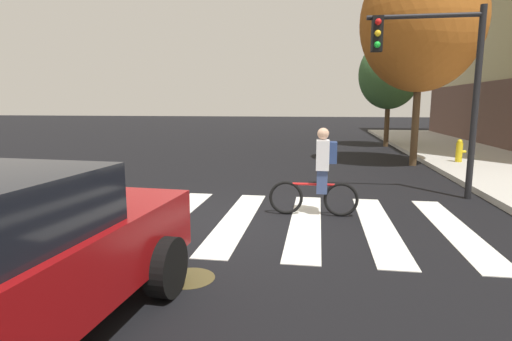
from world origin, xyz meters
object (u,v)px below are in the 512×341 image
object	(u,v)px
manhole_cover	(189,278)
fire_hydrant	(459,151)
cyclist	(320,172)
street_tree_mid	(389,74)
street_tree_near	(422,22)
traffic_light_near	(438,70)

from	to	relation	value
manhole_cover	fire_hydrant	xyz separation A→B (m)	(6.34, 10.19, 0.53)
cyclist	street_tree_mid	bearing A→B (deg)	76.15
street_tree_near	street_tree_mid	distance (m)	6.55
fire_hydrant	cyclist	bearing A→B (deg)	-123.89
street_tree_near	fire_hydrant	bearing A→B (deg)	3.52
fire_hydrant	traffic_light_near	bearing A→B (deg)	-113.59
cyclist	street_tree_near	xyz separation A→B (m)	(3.22, 6.96, 3.95)
manhole_cover	street_tree_mid	size ratio (longest dim) A/B	0.12
street_tree_near	street_tree_mid	world-z (taller)	street_tree_near
cyclist	street_tree_mid	size ratio (longest dim) A/B	0.33
traffic_light_near	fire_hydrant	world-z (taller)	traffic_light_near
street_tree_mid	manhole_cover	bearing A→B (deg)	-106.50
manhole_cover	traffic_light_near	distance (m)	7.11
traffic_light_near	fire_hydrant	xyz separation A→B (m)	(2.24, 5.13, -2.33)
manhole_cover	street_tree_near	world-z (taller)	street_tree_near
traffic_light_near	street_tree_mid	bearing A→B (deg)	86.00
fire_hydrant	street_tree_mid	bearing A→B (deg)	102.78
street_tree_near	cyclist	bearing A→B (deg)	-114.82
fire_hydrant	street_tree_mid	xyz separation A→B (m)	(-1.44, 6.34, 3.01)
cyclist	traffic_light_near	xyz separation A→B (m)	(2.50, 1.93, 2.02)
traffic_light_near	street_tree_near	world-z (taller)	street_tree_near
manhole_cover	street_tree_mid	distance (m)	17.60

